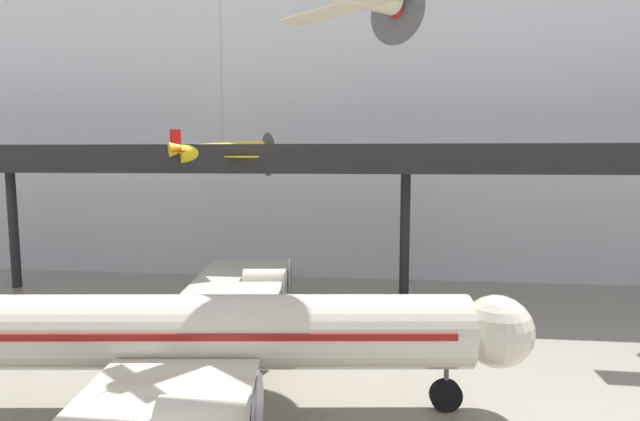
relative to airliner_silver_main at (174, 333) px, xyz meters
The scene contains 4 objects.
hangar_back_wall 28.37m from the airliner_silver_main, 67.58° to the left, with size 140.00×3.00×26.89m.
mezzanine_walkway 20.14m from the airliner_silver_main, 58.22° to the left, with size 110.00×3.20×11.12m.
airliner_silver_main is the anchor object (origin of this frame).
suspended_plane_yellow_lowwing 18.06m from the airliner_silver_main, 99.94° to the left, with size 7.66×8.43×12.85m.
Camera 1 is at (-2.21, -11.88, 10.26)m, focal length 28.00 mm.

